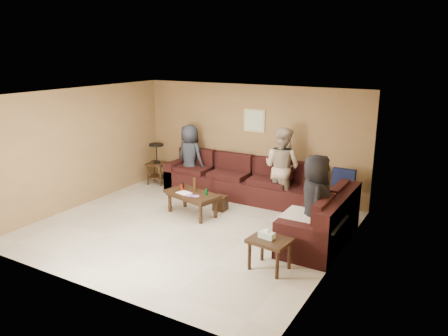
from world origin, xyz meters
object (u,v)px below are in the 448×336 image
(person_right, at_px, (315,202))
(sectional_sofa, at_px, (264,196))
(waste_bin, at_px, (220,203))
(end_table_left, at_px, (157,163))
(side_table_right, at_px, (269,243))
(coffee_table, at_px, (192,196))
(person_middle, at_px, (282,167))
(person_left, at_px, (190,157))

(person_right, bearing_deg, sectional_sofa, 28.12)
(sectional_sofa, xyz_separation_m, waste_bin, (-0.79, -0.42, -0.17))
(end_table_left, height_order, waste_bin, end_table_left)
(sectional_sofa, bearing_deg, side_table_right, -63.15)
(side_table_right, bearing_deg, end_table_left, 148.07)
(coffee_table, distance_m, person_middle, 1.99)
(coffee_table, bearing_deg, person_left, 125.38)
(end_table_left, distance_m, person_right, 4.82)
(coffee_table, height_order, person_left, person_left)
(end_table_left, height_order, person_left, person_left)
(coffee_table, relative_size, end_table_left, 1.21)
(coffee_table, distance_m, end_table_left, 2.35)
(person_left, relative_size, person_middle, 0.90)
(coffee_table, bearing_deg, waste_bin, 54.56)
(end_table_left, xyz_separation_m, person_left, (0.90, 0.13, 0.24))
(sectional_sofa, height_order, coffee_table, sectional_sofa)
(person_left, bearing_deg, person_middle, -172.52)
(coffee_table, height_order, side_table_right, coffee_table)
(coffee_table, bearing_deg, person_middle, 45.38)
(end_table_left, relative_size, person_middle, 0.59)
(end_table_left, distance_m, side_table_right, 4.98)
(sectional_sofa, xyz_separation_m, person_middle, (0.20, 0.44, 0.53))
(waste_bin, xyz_separation_m, person_middle, (0.99, 0.86, 0.71))
(coffee_table, distance_m, person_left, 1.82)
(side_table_right, bearing_deg, person_right, 72.96)
(coffee_table, height_order, end_table_left, end_table_left)
(waste_bin, bearing_deg, person_middle, 41.03)
(coffee_table, bearing_deg, person_right, -5.01)
(sectional_sofa, relative_size, person_right, 2.88)
(side_table_right, bearing_deg, waste_bin, 136.67)
(coffee_table, relative_size, person_middle, 0.72)
(coffee_table, bearing_deg, side_table_right, -29.72)
(side_table_right, height_order, waste_bin, side_table_right)
(person_left, height_order, person_middle, person_middle)
(sectional_sofa, relative_size, coffee_table, 3.79)
(person_left, xyz_separation_m, person_middle, (2.39, -0.08, 0.08))
(end_table_left, relative_size, person_left, 0.66)
(sectional_sofa, xyz_separation_m, person_right, (1.46, -1.16, 0.48))
(end_table_left, height_order, side_table_right, end_table_left)
(waste_bin, distance_m, person_middle, 1.49)
(coffee_table, xyz_separation_m, side_table_right, (2.29, -1.31, 0.03))
(waste_bin, bearing_deg, sectional_sofa, 28.20)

